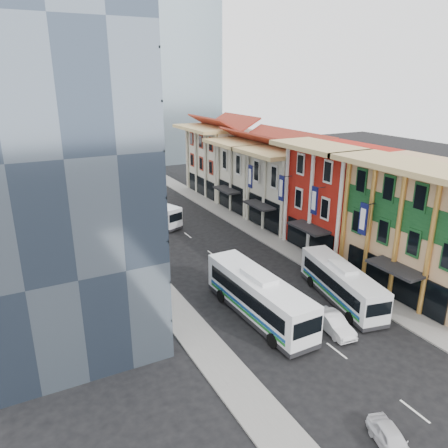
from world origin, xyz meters
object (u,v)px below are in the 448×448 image
office_tower (38,133)px  bus_right (342,283)px  bus_left_far (150,211)px  shophouse_tan (430,230)px  sedan_left (391,440)px  bus_left_near (258,295)px  sedan_right (333,323)px

office_tower → bus_right: size_ratio=2.70×
bus_left_far → bus_right: 30.19m
bus_right → shophouse_tan: bearing=-0.4°
bus_right → sedan_left: bus_right is taller
bus_right → bus_left_near: bearing=-175.8°
shophouse_tan → bus_left_near: 17.35m
shophouse_tan → sedan_right: shophouse_tan is taller
bus_right → office_tower: bearing=162.9°
bus_right → sedan_left: 16.78m
bus_left_far → bus_left_near: bearing=-109.9°
shophouse_tan → sedan_right: (-12.50, -1.81, -5.27)m
bus_left_near → sedan_right: size_ratio=2.90×
bus_left_near → sedan_right: bus_left_near is taller
bus_left_far → bus_right: size_ratio=0.96×
bus_left_far → sedan_left: size_ratio=2.96×
office_tower → sedan_right: 28.21m
sedan_right → bus_right: bearing=48.1°
shophouse_tan → office_tower: (-31.00, 14.00, 9.00)m
sedan_right → bus_left_far: bearing=103.4°
office_tower → bus_right: office_tower is taller
bus_left_far → sedan_right: bearing=-102.7°
office_tower → sedan_right: size_ratio=6.82×
shophouse_tan → bus_right: size_ratio=1.26×
bus_left_near → sedan_right: 6.36m
bus_left_near → sedan_left: bearing=-94.8°
bus_left_near → bus_right: size_ratio=1.15×
sedan_right → office_tower: bearing=145.7°
office_tower → bus_left_far: (14.36, 16.85, -13.29)m
office_tower → bus_left_near: office_tower is taller
shophouse_tan → bus_left_near: (-16.65, 2.82, -3.95)m
office_tower → bus_left_far: size_ratio=2.82×
shophouse_tan → bus_left_near: size_ratio=1.10×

